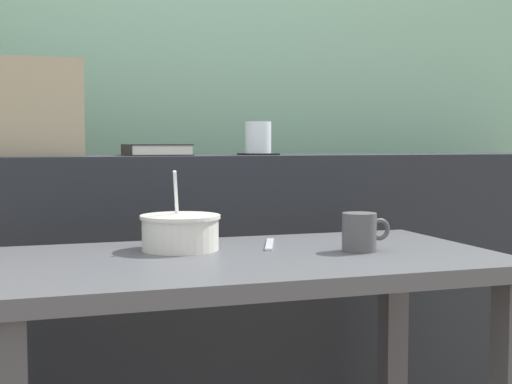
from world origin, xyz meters
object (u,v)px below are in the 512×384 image
Objects in this scene: juice_glass at (258,139)px; closed_book at (156,150)px; throw_pillow at (21,107)px; ceramic_mug at (360,232)px; breakfast_table at (249,311)px; soup_bowl at (180,232)px; fork_utensil at (270,244)px; coaster_square at (258,154)px.

juice_glass is 0.51× the size of closed_book.
throw_pillow is (-0.66, 0.03, 0.08)m from juice_glass.
breakfast_table is at bearing 174.19° from ceramic_mug.
soup_bowl is (-0.12, 0.12, 0.16)m from breakfast_table.
breakfast_table is 11.56× the size of juice_glass.
fork_utensil is (-0.12, -0.44, -0.25)m from juice_glass.
coaster_square is 0.88× the size of ceramic_mug.
closed_book is 1.61× the size of ceramic_mug.
fork_utensil is (0.18, -0.45, -0.22)m from closed_book.
closed_book is at bearing 132.64° from fork_utensil.
breakfast_table is 5.86× the size of closed_book.
fork_utensil is (0.09, 0.12, 0.12)m from breakfast_table.
breakfast_table is 9.45× the size of ceramic_mug.
closed_book is at bearing 86.20° from soup_bowl.
ceramic_mug is (0.25, -0.03, 0.16)m from breakfast_table.
soup_bowl is 0.21m from fork_utensil.
coaster_square reaches higher than soup_bowl.
fork_utensil is (0.54, -0.47, -0.33)m from throw_pillow.
coaster_square is at bearing 94.30° from ceramic_mug.
juice_glass is 0.29× the size of throw_pillow.
throw_pillow is 2.83× the size of ceramic_mug.
coaster_square is 0.55× the size of closed_book.
closed_book is (-0.30, 0.02, 0.01)m from coaster_square.
throw_pillow is 0.64m from soup_bowl.
breakfast_table is at bearing -44.18° from soup_bowl.
juice_glass is 0.52× the size of soup_bowl.
fork_utensil is 1.50× the size of ceramic_mug.
fork_utensil is at bearing 53.12° from breakfast_table.
throw_pillow is 0.97m from ceramic_mug.
ceramic_mug is at bearing -21.20° from soup_bowl.
ceramic_mug is at bearing -20.43° from fork_utensil.
closed_book is 1.02× the size of soup_bowl.
ceramic_mug is (0.70, -0.61, -0.29)m from throw_pillow.
soup_bowl reaches higher than ceramic_mug.
soup_bowl is at bearing -159.41° from fork_utensil.
juice_glass reaches higher than breakfast_table.
breakfast_table is at bearing -110.37° from juice_glass.
throw_pillow is (-0.36, 0.01, 0.11)m from closed_book.
ceramic_mug is at bearing -40.90° from throw_pillow.
ceramic_mug is (0.34, -0.60, -0.18)m from closed_book.
coaster_square reaches higher than fork_utensil.
coaster_square is at bearing 53.01° from soup_bowl.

